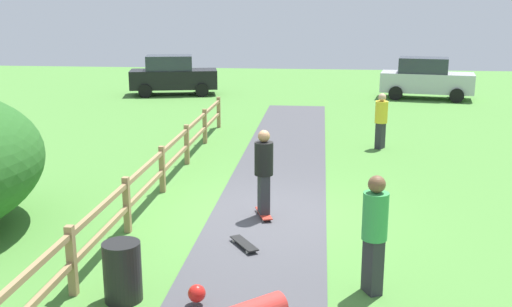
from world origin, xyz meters
The scene contains 10 objects.
ground_plane centered at (0.00, 0.00, 0.00)m, with size 60.00×60.00×0.00m, color #4C8438.
asphalt_path centered at (0.00, 0.00, 0.01)m, with size 2.40×28.00×0.02m, color #47474C.
wooden_fence centered at (-2.60, 0.00, 0.67)m, with size 0.12×18.12×1.10m.
trash_bin centered at (-1.80, -3.93, 0.45)m, with size 0.56×0.56×0.90m, color black.
skater_riding centered at (-0.08, -0.18, 1.03)m, with size 0.48×0.82×1.82m.
skateboard_loose centered at (-0.28, -1.81, 0.09)m, with size 0.60×0.78×0.08m.
bystander_green centered at (1.87, -3.29, 1.03)m, with size 0.51×0.51×1.85m.
bystander_yellow centered at (2.86, 6.33, 0.93)m, with size 0.52×0.52×1.70m.
parked_car_black centered at (-6.24, 16.87, 0.96)m, with size 4.47×2.67×1.92m.
parked_car_silver centered at (5.90, 16.89, 0.96)m, with size 4.44×2.56×1.92m.
Camera 1 is at (1.02, -11.69, 4.22)m, focal length 41.68 mm.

